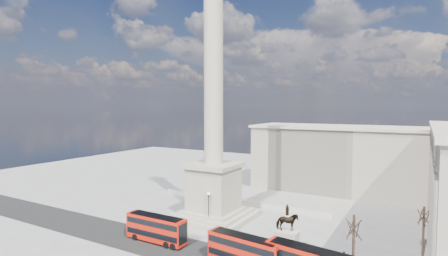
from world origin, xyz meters
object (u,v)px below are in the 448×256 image
nelsons_column (214,152)px  red_bus_b (245,251)px  victorian_lamp (209,207)px  equestrian_statue (287,241)px  red_bus_a (156,228)px  pedestrian_crossing (225,234)px

nelsons_column → red_bus_b: bearing=-47.0°
nelsons_column → red_bus_b: nelsons_column is taller
victorian_lamp → equestrian_statue: size_ratio=0.81×
nelsons_column → victorian_lamp: 10.43m
nelsons_column → red_bus_b: size_ratio=4.58×
red_bus_a → red_bus_b: bearing=-2.9°
pedestrian_crossing → red_bus_a: bearing=91.3°
red_bus_b → victorian_lamp: size_ratio=1.70×
nelsons_column → equestrian_statue: 23.37m
red_bus_a → equestrian_statue: equestrian_statue is taller
red_bus_a → victorian_lamp: 10.53m
red_bus_b → nelsons_column: bearing=139.2°
red_bus_a → pedestrian_crossing: size_ratio=6.62×
red_bus_a → red_bus_b: size_ratio=0.97×
red_bus_a → equestrian_statue: bearing=11.9°
red_bus_b → equestrian_statue: size_ratio=1.37×
red_bus_a → victorian_lamp: size_ratio=1.66×
red_bus_a → pedestrian_crossing: (8.82, 6.60, -1.45)m
red_bus_a → pedestrian_crossing: 11.11m
nelsons_column → pedestrian_crossing: bearing=-48.2°
equestrian_statue → victorian_lamp: bearing=161.4°
red_bus_b → red_bus_a: bearing=-176.8°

